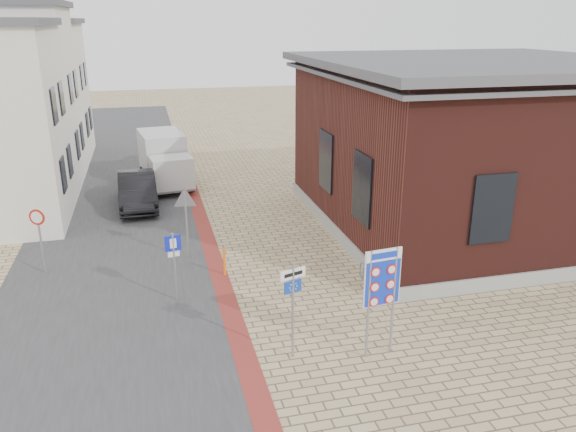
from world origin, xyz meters
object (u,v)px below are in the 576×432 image
border_sign (382,280)px  essen_sign (293,295)px  box_truck (165,159)px  sedan (138,190)px  parking_sign (174,256)px  bollard (225,262)px

border_sign → essen_sign: (-2.18, 0.42, -0.36)m
box_truck → essen_sign: 17.25m
box_truck → sedan: bearing=-120.2°
box_truck → border_sign: border_sign is taller
sedan → essen_sign: size_ratio=1.80×
parking_sign → bollard: bearing=28.5°
essen_sign → sedan: bearing=87.8°
box_truck → bollard: (1.42, -11.79, -0.89)m
sedan → border_sign: bearing=-68.5°
box_truck → parking_sign: (-0.28, -13.22, 0.12)m
sedan → box_truck: 3.69m
sedan → box_truck: size_ratio=0.89×
border_sign → sedan: bearing=106.3°
sedan → essen_sign: essen_sign is taller
box_truck → parking_sign: bearing=-98.7°
essen_sign → bollard: 5.53m
essen_sign → parking_sign: 4.72m
bollard → essen_sign: bearing=-79.3°
sedan → bollard: bearing=-73.0°
border_sign → bollard: size_ratio=3.01×
bollard → sedan: bearing=108.5°
sedan → border_sign: border_sign is taller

